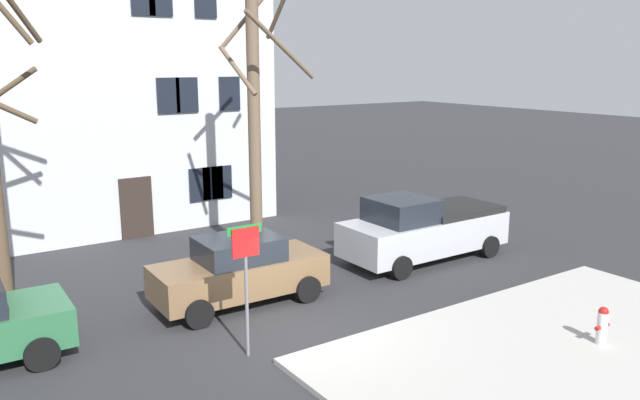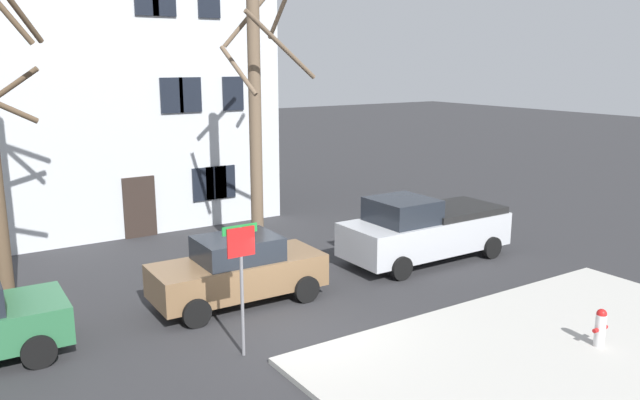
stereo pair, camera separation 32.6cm
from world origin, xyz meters
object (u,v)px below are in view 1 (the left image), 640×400
object	(u,v)px
building_main	(110,60)
street_sign_pole	(246,266)
pickup_truck_silver	(423,228)
car_brown_sedan	(240,271)
fire_hydrant	(602,325)
tree_bare_mid	(256,118)

from	to	relation	value
building_main	street_sign_pole	size ratio (longest dim) A/B	4.23
pickup_truck_silver	street_sign_pole	xyz separation A→B (m)	(-7.47, -2.79, 0.97)
building_main	car_brown_sedan	distance (m)	11.89
building_main	pickup_truck_silver	xyz separation A→B (m)	(6.00, -10.64, -5.00)
building_main	fire_hydrant	size ratio (longest dim) A/B	14.33
tree_bare_mid	fire_hydrant	size ratio (longest dim) A/B	10.84
fire_hydrant	car_brown_sedan	bearing A→B (deg)	127.81
building_main	street_sign_pole	distance (m)	14.10
car_brown_sedan	pickup_truck_silver	distance (m)	6.27
car_brown_sedan	street_sign_pole	world-z (taller)	street_sign_pole
car_brown_sedan	pickup_truck_silver	bearing A→B (deg)	0.80
pickup_truck_silver	building_main	bearing A→B (deg)	119.41
building_main	tree_bare_mid	world-z (taller)	building_main
fire_hydrant	street_sign_pole	world-z (taller)	street_sign_pole
tree_bare_mid	pickup_truck_silver	world-z (taller)	tree_bare_mid
tree_bare_mid	pickup_truck_silver	xyz separation A→B (m)	(4.20, -2.71, -3.36)
building_main	tree_bare_mid	bearing A→B (deg)	-77.25
tree_bare_mid	pickup_truck_silver	bearing A→B (deg)	-32.79
tree_bare_mid	fire_hydrant	world-z (taller)	tree_bare_mid
building_main	fire_hydrant	distance (m)	18.79
tree_bare_mid	street_sign_pole	distance (m)	6.83
street_sign_pole	fire_hydrant	bearing A→B (deg)	-31.63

